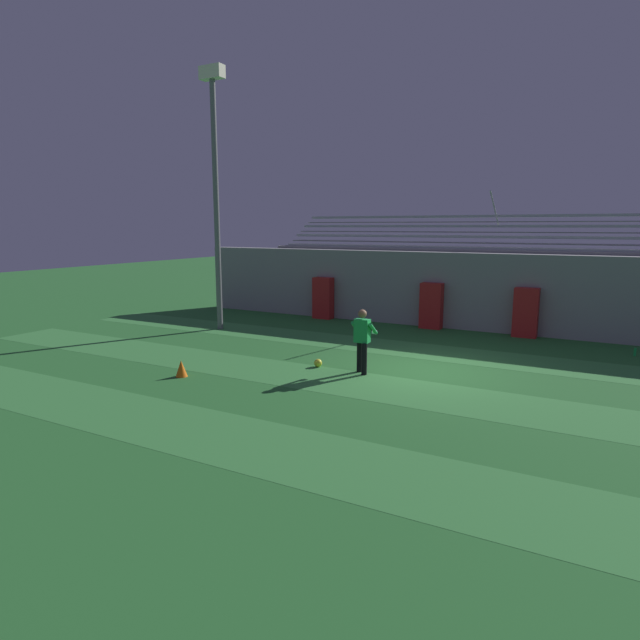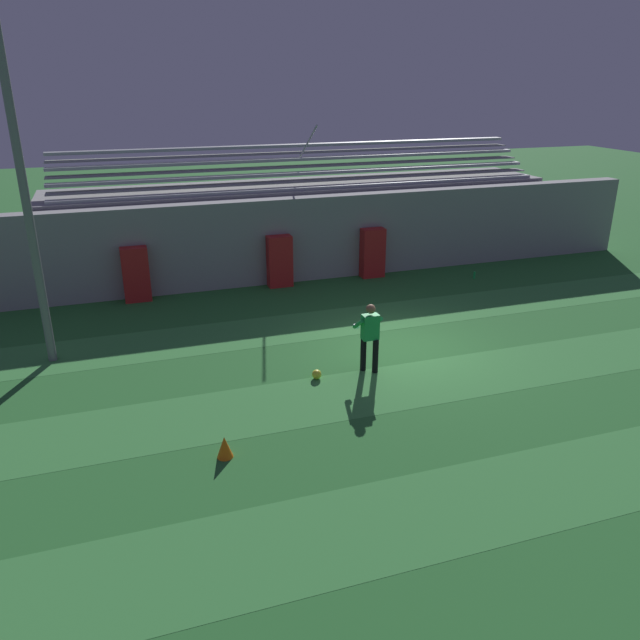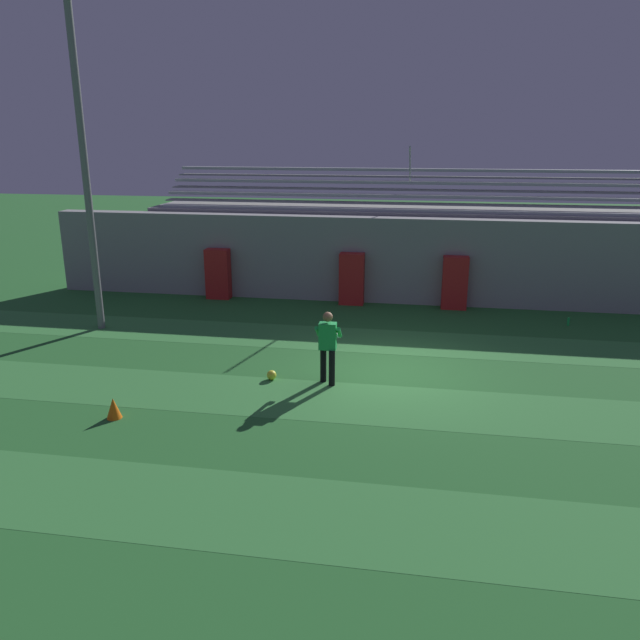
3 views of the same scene
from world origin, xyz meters
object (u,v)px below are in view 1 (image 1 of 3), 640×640
floodlight_pole (215,170)px  padding_pillar_gate_right (526,313)px  padding_pillar_gate_left (431,306)px  traffic_cone (181,368)px  padding_pillar_far_left (323,298)px  water_bottle (635,352)px  soccer_ball (318,363)px  goalkeeper (362,337)px

floodlight_pole → padding_pillar_gate_right: bearing=20.8°
padding_pillar_gate_left → traffic_cone: padding_pillar_gate_left is taller
padding_pillar_far_left → padding_pillar_gate_right: bearing=0.0°
padding_pillar_gate_left → water_bottle: (6.55, -1.34, -0.73)m
floodlight_pole → water_bottle: 14.69m
padding_pillar_gate_left → soccer_ball: 6.99m
goalkeeper → traffic_cone: (-3.87, -2.48, -0.74)m
soccer_ball → traffic_cone: traffic_cone is taller
soccer_ball → floodlight_pole: bearing=152.4°
goalkeeper → water_bottle: (6.26, 5.53, -0.83)m
padding_pillar_far_left → water_bottle: padding_pillar_far_left is taller
padding_pillar_gate_right → goalkeeper: bearing=-113.7°
traffic_cone → padding_pillar_gate_left: bearing=69.0°
padding_pillar_far_left → traffic_cone: 9.42m
padding_pillar_gate_left → goalkeeper: padding_pillar_gate_left is taller
padding_pillar_gate_right → traffic_cone: 11.63m
padding_pillar_gate_left → padding_pillar_far_left: same height
traffic_cone → padding_pillar_gate_right: bearing=53.6°
padding_pillar_gate_right → water_bottle: padding_pillar_gate_right is taller
padding_pillar_gate_right → padding_pillar_far_left: bearing=180.0°
floodlight_pole → goalkeeper: 9.06m
padding_pillar_far_left → water_bottle: 11.20m
padding_pillar_gate_left → floodlight_pole: 9.20m
padding_pillar_far_left → traffic_cone: padding_pillar_far_left is taller
padding_pillar_gate_left → traffic_cone: bearing=-111.0°
padding_pillar_far_left → goalkeeper: padding_pillar_far_left is taller
padding_pillar_far_left → goalkeeper: (4.84, -6.87, 0.11)m
padding_pillar_gate_left → water_bottle: 6.72m
padding_pillar_far_left → soccer_ball: padding_pillar_far_left is taller
goalkeeper → padding_pillar_gate_right: bearing=66.3°
floodlight_pole → traffic_cone: bearing=-59.6°
floodlight_pole → goalkeeper: (7.10, -3.03, -4.73)m
soccer_ball → water_bottle: bearing=36.2°
floodlight_pole → goalkeeper: floodlight_pole is taller
padding_pillar_gate_left → padding_pillar_gate_right: (3.30, 0.00, 0.00)m
padding_pillar_gate_left → floodlight_pole: size_ratio=0.18×
padding_pillar_far_left → soccer_ball: (3.54, -6.88, -0.74)m
padding_pillar_gate_right → traffic_cone: padding_pillar_gate_right is taller
padding_pillar_gate_right → traffic_cone: bearing=-126.4°
padding_pillar_gate_right → padding_pillar_far_left: (-7.85, 0.00, 0.00)m
padding_pillar_gate_left → goalkeeper: 6.88m
padding_pillar_gate_left → water_bottle: bearing=-11.6°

